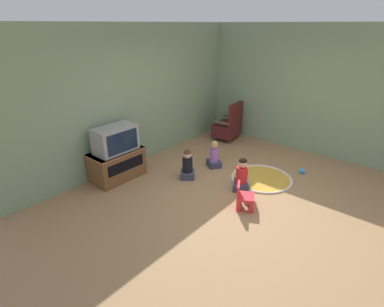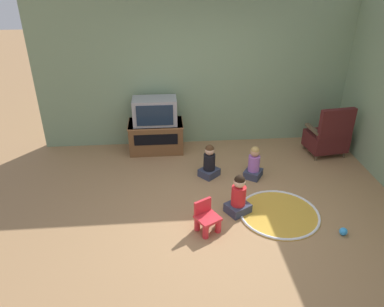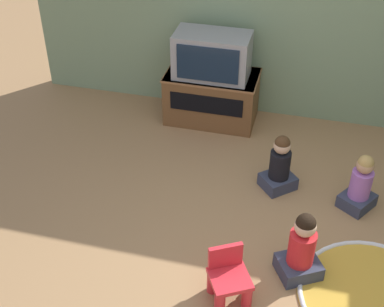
{
  "view_description": "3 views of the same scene",
  "coord_description": "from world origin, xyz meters",
  "px_view_note": "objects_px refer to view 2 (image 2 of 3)",
  "views": [
    {
      "loc": [
        -3.87,
        -2.25,
        2.71
      ],
      "look_at": [
        -0.5,
        0.59,
        0.78
      ],
      "focal_mm": 28.0,
      "sensor_mm": 36.0,
      "label": 1
    },
    {
      "loc": [
        -0.78,
        -4.16,
        3.28
      ],
      "look_at": [
        -0.38,
        0.57,
        0.71
      ],
      "focal_mm": 35.0,
      "sensor_mm": 36.0,
      "label": 2
    },
    {
      "loc": [
        0.12,
        -2.85,
        3.25
      ],
      "look_at": [
        -0.73,
        0.48,
        0.7
      ],
      "focal_mm": 50.0,
      "sensor_mm": 36.0,
      "label": 3
    }
  ],
  "objects_px": {
    "tv_cabinet": "(156,136)",
    "television": "(155,111)",
    "black_armchair": "(328,137)",
    "child_watching_right": "(254,164)",
    "child_watching_left": "(238,197)",
    "toy_ball": "(343,231)",
    "yellow_kid_chair": "(207,219)",
    "child_watching_center": "(209,163)"
  },
  "relations": [
    {
      "from": "tv_cabinet",
      "to": "television",
      "type": "distance_m",
      "value": 0.5
    },
    {
      "from": "television",
      "to": "black_armchair",
      "type": "distance_m",
      "value": 3.13
    },
    {
      "from": "tv_cabinet",
      "to": "television",
      "type": "xyz_separation_m",
      "value": [
        0.0,
        -0.04,
        0.5
      ]
    },
    {
      "from": "black_armchair",
      "to": "child_watching_right",
      "type": "height_order",
      "value": "black_armchair"
    },
    {
      "from": "television",
      "to": "black_armchair",
      "type": "xyz_separation_m",
      "value": [
        3.08,
        -0.4,
        -0.43
      ]
    },
    {
      "from": "television",
      "to": "child_watching_left",
      "type": "bearing_deg",
      "value": -59.91
    },
    {
      "from": "tv_cabinet",
      "to": "toy_ball",
      "type": "bearing_deg",
      "value": -47.03
    },
    {
      "from": "tv_cabinet",
      "to": "black_armchair",
      "type": "xyz_separation_m",
      "value": [
        3.08,
        -0.44,
        0.07
      ]
    },
    {
      "from": "child_watching_left",
      "to": "toy_ball",
      "type": "height_order",
      "value": "child_watching_left"
    },
    {
      "from": "tv_cabinet",
      "to": "child_watching_right",
      "type": "height_order",
      "value": "child_watching_right"
    },
    {
      "from": "yellow_kid_chair",
      "to": "child_watching_center",
      "type": "distance_m",
      "value": 1.38
    },
    {
      "from": "tv_cabinet",
      "to": "black_armchair",
      "type": "bearing_deg",
      "value": -8.09
    },
    {
      "from": "tv_cabinet",
      "to": "toy_ball",
      "type": "xyz_separation_m",
      "value": [
        2.43,
        -2.61,
        -0.24
      ]
    },
    {
      "from": "tv_cabinet",
      "to": "toy_ball",
      "type": "distance_m",
      "value": 3.57
    },
    {
      "from": "yellow_kid_chair",
      "to": "child_watching_right",
      "type": "xyz_separation_m",
      "value": [
        0.92,
        1.26,
        0.06
      ]
    },
    {
      "from": "yellow_kid_chair",
      "to": "child_watching_left",
      "type": "height_order",
      "value": "child_watching_left"
    },
    {
      "from": "yellow_kid_chair",
      "to": "child_watching_right",
      "type": "height_order",
      "value": "child_watching_right"
    },
    {
      "from": "yellow_kid_chair",
      "to": "television",
      "type": "bearing_deg",
      "value": 76.59
    },
    {
      "from": "tv_cabinet",
      "to": "black_armchair",
      "type": "height_order",
      "value": "black_armchair"
    },
    {
      "from": "television",
      "to": "yellow_kid_chair",
      "type": "height_order",
      "value": "television"
    },
    {
      "from": "child_watching_left",
      "to": "toy_ball",
      "type": "bearing_deg",
      "value": -55.0
    },
    {
      "from": "child_watching_left",
      "to": "child_watching_right",
      "type": "height_order",
      "value": "child_watching_left"
    },
    {
      "from": "black_armchair",
      "to": "yellow_kid_chair",
      "type": "xyz_separation_m",
      "value": [
        -2.42,
        -1.92,
        -0.18
      ]
    },
    {
      "from": "child_watching_right",
      "to": "black_armchair",
      "type": "bearing_deg",
      "value": -32.34
    },
    {
      "from": "tv_cabinet",
      "to": "toy_ball",
      "type": "relative_size",
      "value": 9.37
    },
    {
      "from": "child_watching_right",
      "to": "yellow_kid_chair",
      "type": "bearing_deg",
      "value": 177.89
    },
    {
      "from": "child_watching_left",
      "to": "child_watching_right",
      "type": "xyz_separation_m",
      "value": [
        0.44,
        0.92,
        -0.02
      ]
    },
    {
      "from": "black_armchair",
      "to": "child_watching_center",
      "type": "distance_m",
      "value": 2.29
    },
    {
      "from": "tv_cabinet",
      "to": "child_watching_right",
      "type": "distance_m",
      "value": 1.92
    },
    {
      "from": "child_watching_right",
      "to": "toy_ball",
      "type": "relative_size",
      "value": 5.31
    },
    {
      "from": "child_watching_center",
      "to": "black_armchair",
      "type": "bearing_deg",
      "value": -27.41
    },
    {
      "from": "television",
      "to": "black_armchair",
      "type": "relative_size",
      "value": 0.81
    },
    {
      "from": "black_armchair",
      "to": "child_watching_left",
      "type": "height_order",
      "value": "black_armchair"
    },
    {
      "from": "tv_cabinet",
      "to": "child_watching_left",
      "type": "xyz_separation_m",
      "value": [
        1.14,
        -2.01,
        -0.03
      ]
    },
    {
      "from": "yellow_kid_chair",
      "to": "child_watching_right",
      "type": "relative_size",
      "value": 0.76
    },
    {
      "from": "yellow_kid_chair",
      "to": "tv_cabinet",
      "type": "bearing_deg",
      "value": 76.36
    },
    {
      "from": "black_armchair",
      "to": "tv_cabinet",
      "type": "bearing_deg",
      "value": -15.5
    },
    {
      "from": "child_watching_center",
      "to": "child_watching_right",
      "type": "xyz_separation_m",
      "value": [
        0.72,
        -0.1,
        -0.01
      ]
    },
    {
      "from": "tv_cabinet",
      "to": "child_watching_center",
      "type": "relative_size",
      "value": 1.72
    },
    {
      "from": "black_armchair",
      "to": "child_watching_left",
      "type": "xyz_separation_m",
      "value": [
        -1.93,
        -1.57,
        -0.09
      ]
    },
    {
      "from": "toy_ball",
      "to": "child_watching_center",
      "type": "bearing_deg",
      "value": 134.27
    },
    {
      "from": "yellow_kid_chair",
      "to": "child_watching_center",
      "type": "relative_size",
      "value": 0.74
    }
  ]
}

